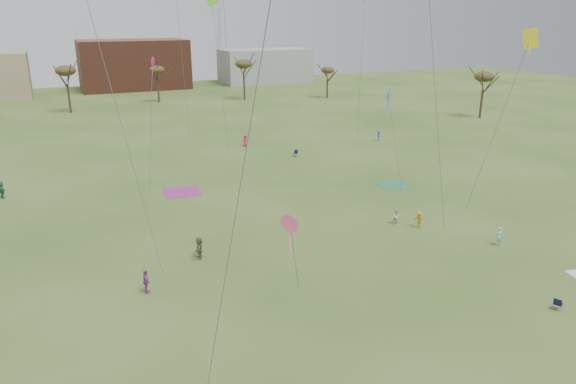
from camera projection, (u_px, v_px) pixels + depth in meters
name	position (u px, v px, depth m)	size (l,w,h in m)	color
ground	(374.00, 345.00, 30.04)	(260.00, 260.00, 0.00)	#33571B
spectator_fore_c	(199.00, 248.00, 40.53)	(1.60, 0.51, 1.72)	brown
flyer_mid_b	(419.00, 219.00, 46.39)	(1.01, 0.58, 1.57)	#B87F22
flyer_mid_c	(499.00, 236.00, 42.83)	(0.58, 0.38, 1.59)	#7CCFCF
spectator_mid_d	(146.00, 282.00, 35.42)	(1.00, 0.42, 1.71)	purple
spectator_mid_e	(396.00, 217.00, 47.23)	(0.69, 0.54, 1.42)	silver
flyer_far_a	(2.00, 190.00, 53.99)	(1.63, 0.52, 1.76)	#27754F
flyer_far_b	(245.00, 141.00, 75.47)	(0.80, 0.52, 1.63)	#C42153
flyer_far_c	(378.00, 136.00, 78.65)	(0.99, 0.57, 1.53)	#204897
blanket_plum	(182.00, 192.00, 56.02)	(3.76, 3.76, 0.03)	#9D3086
blanket_olive	(393.00, 185.00, 58.32)	(3.35, 3.35, 0.03)	#2E7F54
camp_chair_center	(558.00, 306.00, 33.56)	(0.71, 0.69, 0.87)	#15173B
camp_chair_right	(295.00, 155.00, 70.08)	(0.74, 0.74, 0.87)	#141538
tree_line	(123.00, 78.00, 95.32)	(117.44, 49.32, 8.91)	#3A2B1E
building_brick	(134.00, 64.00, 134.13)	(26.00, 16.00, 12.00)	brown
building_grey	(265.00, 66.00, 146.31)	(24.00, 12.00, 9.00)	gray
radio_tower	(221.00, 10.00, 143.88)	(1.51, 1.72, 41.00)	#9EA3A8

